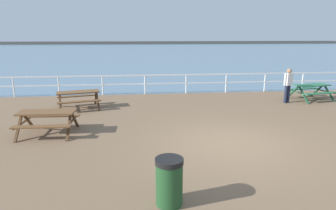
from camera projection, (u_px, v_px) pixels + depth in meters
ground_plane at (229, 147)px, 8.75m from camera, size 30.00×24.00×0.20m
sea_band at (149, 50)px, 59.64m from camera, size 142.00×90.00×0.01m
distant_shoreline at (144, 44)px, 101.14m from camera, size 142.00×6.00×1.80m
seaward_railing at (186, 80)px, 16.02m from camera, size 23.07×0.07×1.08m
picnic_table_near_left at (311, 88)px, 14.47m from camera, size 2.06×1.83×0.80m
picnic_table_near_right at (47, 117)px, 9.45m from camera, size 1.85×1.60×0.80m
picnic_table_mid_centre at (78, 96)px, 12.73m from camera, size 2.11×1.90×0.80m
visitor at (288, 83)px, 13.76m from camera, size 0.50×0.32×1.66m
litter_bin at (169, 181)px, 5.52m from camera, size 0.55×0.55×0.95m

